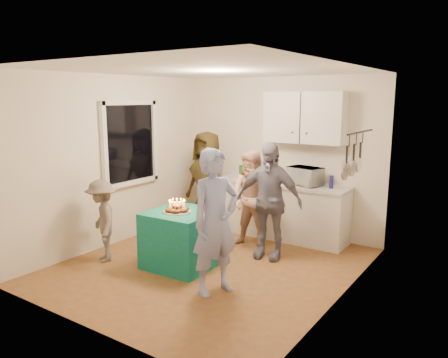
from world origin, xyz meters
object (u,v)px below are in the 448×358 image
Objects in this scene: counter at (280,211)px; woman_back_center at (253,200)px; party_table at (182,239)px; woman_back_left at (207,181)px; punch_jar at (209,198)px; microwave at (305,176)px; woman_back_right at (269,201)px; child_near_left at (102,221)px; man_birthday at (215,222)px.

woman_back_center reaches higher than counter.
party_table is 1.76m from woman_back_left.
punch_jar is at bearing -103.30° from woman_back_center.
microwave is at bearing 0.00° from counter.
woman_back_center is at bearing 144.32° from woman_back_right.
child_near_left is at bearing -123.24° from counter.
woman_back_left is at bearing 57.94° from man_birthday.
punch_jar is at bearing -133.84° from woman_back_right.
woman_back_center is at bearing -8.83° from woman_back_left.
counter is 0.81m from woman_back_center.
microwave is at bearing 76.12° from woman_back_right.
punch_jar is 0.87m from man_birthday.
child_near_left is (-1.04, -0.47, 0.20)m from party_table.
party_table is 1.32m from woman_back_right.
punch_jar is 0.21× the size of woman_back_right.
punch_jar is at bearing 41.60° from party_table.
counter is at bearing 78.46° from woman_back_center.
party_table is at bearing -105.12° from counter.
party_table is 1.05m from man_birthday.
woman_back_right is (0.53, 0.70, -0.10)m from punch_jar.
man_birthday reaches higher than punch_jar.
woman_back_left is 1.47× the size of child_near_left.
microwave is at bearing 17.47° from man_birthday.
microwave is 0.30× the size of man_birthday.
woman_back_center is (-0.09, -0.74, 0.32)m from counter.
man_birthday reaches higher than party_table.
woman_back_center is 2.19m from child_near_left.
microwave is 1.50× the size of punch_jar.
punch_jar is 0.88m from woman_back_right.
woman_back_left is (-0.71, 1.54, 0.47)m from party_table.
punch_jar is at bearing 60.37° from man_birthday.
microwave is 0.60× the size of party_table.
punch_jar is at bearing -98.09° from microwave.
microwave reaches higher than punch_jar.
party_table is at bearing 57.19° from child_near_left.
child_near_left is at bearing -149.29° from woman_back_right.
woman_back_right reaches higher than counter.
man_birthday reaches higher than microwave.
woman_back_left is 1.13× the size of woman_back_center.
man_birthday is at bearing 34.69° from child_near_left.
microwave is 2.21m from party_table.
party_table is at bearing -138.40° from punch_jar.
counter is at bearing 100.07° from woman_back_right.
microwave is 0.30× the size of woman_back_left.
woman_back_left is at bearing 114.77° from party_table.
counter is 1.30× the size of woman_back_left.
woman_back_left is (-0.99, 1.30, -0.08)m from punch_jar.
woman_back_right is 2.34m from child_near_left.
party_table is 1.16m from child_near_left.
woman_back_right is at bearing 70.33° from child_near_left.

